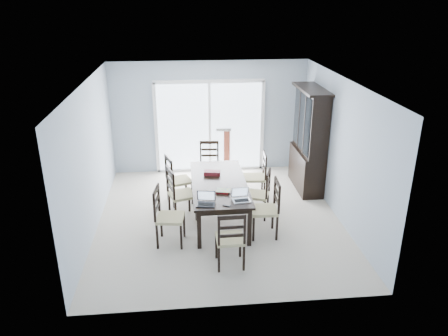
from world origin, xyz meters
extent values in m
plane|color=beige|center=(0.00, 0.00, 0.00)|extent=(5.00, 5.00, 0.00)
plane|color=white|center=(0.00, 0.00, 2.60)|extent=(5.00, 5.00, 0.00)
cube|color=#99A7B6|center=(0.00, 2.50, 1.30)|extent=(4.50, 0.02, 2.60)
cube|color=#99A7B6|center=(-2.25, 0.00, 1.30)|extent=(0.02, 5.00, 2.60)
cube|color=#99A7B6|center=(2.25, 0.00, 1.30)|extent=(0.02, 5.00, 2.60)
cube|color=gray|center=(0.00, 3.50, -0.05)|extent=(4.50, 2.00, 0.10)
cube|color=#99999E|center=(0.00, 4.50, 0.55)|extent=(4.50, 0.06, 1.10)
cube|color=black|center=(0.00, 0.00, 0.73)|extent=(1.00, 2.20, 0.04)
cube|color=black|center=(0.00, 0.00, 0.67)|extent=(0.88, 2.08, 0.10)
cube|color=black|center=(-0.42, -1.00, 0.34)|extent=(0.07, 0.07, 0.69)
cube|color=black|center=(0.42, -1.00, 0.34)|extent=(0.07, 0.07, 0.69)
cube|color=black|center=(-0.42, 1.00, 0.34)|extent=(0.07, 0.07, 0.69)
cube|color=black|center=(0.42, 1.00, 0.34)|extent=(0.07, 0.07, 0.69)
cube|color=black|center=(2.01, 1.25, 0.42)|extent=(0.45, 1.30, 0.85)
cube|color=black|center=(2.04, 1.25, 1.50)|extent=(0.38, 1.30, 1.30)
cube|color=black|center=(2.01, 1.25, 2.17)|extent=(0.50, 1.38, 0.05)
cube|color=black|center=(1.84, 0.83, 1.50)|extent=(0.02, 0.36, 1.18)
cube|color=black|center=(1.84, 1.25, 1.50)|extent=(0.02, 0.36, 1.18)
cube|color=black|center=(1.84, 1.67, 1.50)|extent=(0.02, 0.36, 1.18)
cube|color=silver|center=(0.00, 2.48, 1.05)|extent=(2.40, 0.02, 2.10)
cube|color=white|center=(0.00, 2.46, 2.14)|extent=(2.52, 0.05, 0.08)
cube|color=white|center=(0.00, 2.46, 1.05)|extent=(0.06, 0.05, 2.10)
cube|color=white|center=(0.00, 2.46, 0.03)|extent=(2.52, 0.05, 0.05)
cube|color=black|center=(-1.06, -0.56, 0.23)|extent=(0.04, 0.04, 0.45)
cube|color=black|center=(-1.11, -0.95, 0.23)|extent=(0.04, 0.04, 0.45)
cube|color=black|center=(-0.66, -0.61, 0.23)|extent=(0.04, 0.04, 0.45)
cube|color=black|center=(-0.72, -1.01, 0.23)|extent=(0.04, 0.04, 0.45)
cube|color=tan|center=(-0.89, -0.78, 0.48)|extent=(0.50, 0.50, 0.05)
cube|color=black|center=(-0.94, 0.23, 0.23)|extent=(0.05, 0.05, 0.46)
cube|color=black|center=(-0.81, -0.16, 0.23)|extent=(0.05, 0.05, 0.46)
cube|color=black|center=(-0.55, 0.35, 0.23)|extent=(0.05, 0.05, 0.46)
cube|color=black|center=(-0.43, -0.03, 0.23)|extent=(0.05, 0.05, 0.46)
cube|color=tan|center=(-0.68, 0.10, 0.48)|extent=(0.56, 0.56, 0.05)
cube|color=black|center=(-0.98, 0.91, 0.22)|extent=(0.05, 0.05, 0.45)
cube|color=black|center=(-0.86, 0.54, 0.22)|extent=(0.05, 0.05, 0.45)
cube|color=black|center=(-0.61, 1.04, 0.22)|extent=(0.05, 0.05, 0.45)
cube|color=black|center=(-0.48, 0.66, 0.22)|extent=(0.05, 0.05, 0.45)
cube|color=tan|center=(-0.73, 0.79, 0.47)|extent=(0.55, 0.55, 0.05)
cube|color=black|center=(0.92, -0.88, 0.23)|extent=(0.04, 0.04, 0.46)
cube|color=black|center=(0.93, -0.47, 0.23)|extent=(0.04, 0.04, 0.46)
cube|color=black|center=(0.51, -0.87, 0.23)|extent=(0.04, 0.04, 0.46)
cube|color=black|center=(0.52, -0.46, 0.23)|extent=(0.04, 0.04, 0.46)
cube|color=tan|center=(0.72, -0.67, 0.48)|extent=(0.46, 0.46, 0.05)
cube|color=black|center=(0.84, -0.19, 0.21)|extent=(0.04, 0.04, 0.41)
cube|color=black|center=(0.96, 0.15, 0.21)|extent=(0.04, 0.04, 0.41)
cube|color=black|center=(0.50, -0.07, 0.21)|extent=(0.04, 0.04, 0.41)
cube|color=black|center=(0.62, 0.28, 0.21)|extent=(0.04, 0.04, 0.41)
cube|color=tan|center=(0.73, 0.04, 0.44)|extent=(0.52, 0.52, 0.05)
cube|color=black|center=(0.97, 0.61, 0.22)|extent=(0.04, 0.04, 0.44)
cube|color=black|center=(1.00, 1.00, 0.22)|extent=(0.04, 0.04, 0.44)
cube|color=black|center=(0.59, 0.64, 0.22)|extent=(0.04, 0.04, 0.44)
cube|color=black|center=(0.62, 1.02, 0.22)|extent=(0.04, 0.04, 0.44)
cube|color=tan|center=(0.79, 0.82, 0.46)|extent=(0.45, 0.45, 0.05)
cube|color=black|center=(-0.15, -1.71, 0.22)|extent=(0.04, 0.04, 0.43)
cube|color=black|center=(0.23, -1.71, 0.22)|extent=(0.04, 0.04, 0.43)
cube|color=black|center=(-0.16, -1.33, 0.22)|extent=(0.04, 0.04, 0.43)
cube|color=black|center=(0.22, -1.32, 0.22)|extent=(0.04, 0.04, 0.43)
cube|color=tan|center=(0.03, -1.52, 0.46)|extent=(0.43, 0.43, 0.05)
cube|color=black|center=(0.13, 1.74, 0.22)|extent=(0.04, 0.04, 0.43)
cube|color=black|center=(-0.25, 1.77, 0.22)|extent=(0.04, 0.04, 0.43)
cube|color=black|center=(0.10, 1.35, 0.22)|extent=(0.04, 0.04, 0.43)
cube|color=black|center=(-0.28, 1.39, 0.22)|extent=(0.04, 0.04, 0.43)
cube|color=tan|center=(-0.08, 1.56, 0.46)|extent=(0.45, 0.45, 0.05)
cube|color=black|center=(-0.30, -0.90, 0.76)|extent=(0.34, 0.26, 0.02)
cube|color=silver|center=(-0.30, -0.90, 0.86)|extent=(0.27, 0.08, 0.16)
cube|color=#B5B5B7|center=(0.31, -0.81, 0.76)|extent=(0.32, 0.24, 0.02)
cube|color=silver|center=(0.31, -0.81, 0.86)|extent=(0.26, 0.06, 0.16)
cube|color=maroon|center=(0.03, -0.43, 0.76)|extent=(0.26, 0.23, 0.03)
cube|color=gold|center=(0.04, -0.43, 0.78)|extent=(0.27, 0.23, 0.01)
cube|color=black|center=(0.04, -0.97, 0.76)|extent=(0.14, 0.11, 0.01)
cube|color=#52101E|center=(-0.10, 0.37, 0.79)|extent=(0.33, 0.20, 0.08)
cube|color=maroon|center=(-0.35, 3.44, 0.48)|extent=(2.17, 1.99, 0.97)
cube|color=gray|center=(-0.35, 3.44, 1.00)|extent=(2.23, 2.05, 0.06)
camera|label=1|loc=(-0.63, -7.32, 3.98)|focal=35.00mm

